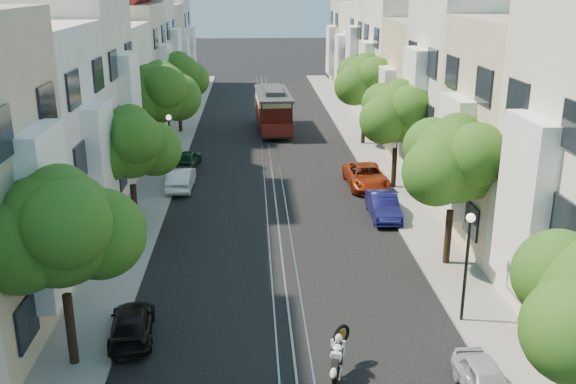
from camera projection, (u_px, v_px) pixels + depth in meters
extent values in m
plane|color=black|center=(270.00, 156.00, 46.04)|extent=(200.00, 200.00, 0.00)
cube|color=gray|center=(370.00, 154.00, 46.41)|extent=(2.50, 80.00, 0.12)
cube|color=gray|center=(169.00, 157.00, 45.63)|extent=(2.50, 80.00, 0.12)
cube|color=gray|center=(263.00, 156.00, 46.01)|extent=(0.06, 80.00, 0.02)
cube|color=gray|center=(270.00, 156.00, 46.04)|extent=(0.06, 80.00, 0.02)
cube|color=gray|center=(278.00, 156.00, 46.07)|extent=(0.06, 80.00, 0.02)
cube|color=tan|center=(270.00, 156.00, 46.04)|extent=(0.08, 80.00, 0.01)
cube|color=white|center=(526.00, 203.00, 22.28)|extent=(0.90, 3.04, 6.05)
cube|color=beige|center=(536.00, 138.00, 29.95)|extent=(7.00, 8.00, 10.00)
cube|color=white|center=(455.00, 155.00, 30.00)|extent=(0.90, 3.04, 5.50)
cube|color=silver|center=(480.00, 89.00, 37.22)|extent=(7.00, 8.00, 12.00)
cube|color=white|center=(414.00, 106.00, 37.32)|extent=(0.90, 3.04, 6.60)
cube|color=#C6B28C|center=(439.00, 92.00, 45.28)|extent=(7.00, 8.00, 9.00)
cube|color=white|center=(386.00, 103.00, 45.30)|extent=(0.90, 3.04, 4.95)
cube|color=white|center=(413.00, 67.00, 52.63)|extent=(7.00, 8.00, 10.50)
cube|color=white|center=(366.00, 77.00, 52.68)|extent=(0.90, 3.04, 5.78)
cube|color=beige|center=(392.00, 51.00, 60.05)|extent=(7.00, 8.00, 11.50)
cube|color=white|center=(352.00, 61.00, 60.14)|extent=(0.90, 3.04, 6.32)
cube|color=silver|center=(376.00, 52.00, 67.95)|extent=(7.00, 8.00, 9.50)
cube|color=white|center=(340.00, 60.00, 67.98)|extent=(0.90, 3.04, 5.23)
cube|color=beige|center=(363.00, 43.00, 75.46)|extent=(7.00, 8.00, 10.00)
cube|color=white|center=(331.00, 50.00, 75.50)|extent=(0.90, 3.04, 5.50)
cube|color=white|center=(46.00, 215.00, 21.43)|extent=(0.90, 3.04, 5.93)
cube|color=white|center=(13.00, 147.00, 28.69)|extent=(7.00, 8.00, 9.80)
cube|color=white|center=(100.00, 163.00, 29.14)|extent=(0.90, 3.04, 5.39)
cube|color=beige|center=(60.00, 95.00, 35.97)|extent=(7.00, 8.00, 11.76)
cube|color=white|center=(130.00, 111.00, 36.47)|extent=(0.90, 3.04, 6.47)
cube|color=silver|center=(95.00, 97.00, 44.01)|extent=(7.00, 8.00, 8.82)
cube|color=white|center=(152.00, 106.00, 44.44)|extent=(0.90, 3.04, 4.85)
cube|color=beige|center=(117.00, 70.00, 51.36)|extent=(7.00, 8.00, 10.29)
cube|color=white|center=(166.00, 80.00, 51.83)|extent=(0.90, 3.04, 5.66)
cube|color=silver|center=(134.00, 53.00, 58.80)|extent=(7.00, 8.00, 11.27)
cube|color=white|center=(176.00, 63.00, 59.28)|extent=(0.90, 3.04, 6.20)
cube|color=#C6B28C|center=(148.00, 55.00, 66.69)|extent=(7.00, 8.00, 9.31)
cube|color=white|center=(185.00, 62.00, 67.13)|extent=(0.90, 3.04, 5.12)
cube|color=white|center=(158.00, 45.00, 74.19)|extent=(7.00, 8.00, 9.80)
cube|color=white|center=(191.00, 52.00, 74.65)|extent=(0.90, 3.04, 5.39)
sphere|color=#1E4B12|center=(576.00, 331.00, 15.02)|extent=(2.64, 2.64, 2.64)
cylinder|color=black|center=(448.00, 237.00, 27.99)|extent=(0.30, 0.30, 2.45)
sphere|color=#1E4B12|center=(454.00, 160.00, 26.91)|extent=(3.64, 3.64, 3.64)
sphere|color=#1E4B12|center=(475.00, 166.00, 27.57)|extent=(2.91, 2.91, 2.91)
sphere|color=#1E4B12|center=(436.00, 172.00, 26.29)|extent=(2.84, 2.84, 2.84)
sphere|color=#1E4B12|center=(458.00, 139.00, 26.73)|extent=(2.18, 2.18, 2.18)
cylinder|color=black|center=(394.00, 168.00, 38.43)|extent=(0.30, 0.30, 2.38)
sphere|color=#1E4B12|center=(397.00, 112.00, 37.38)|extent=(3.54, 3.54, 3.54)
sphere|color=#1E4B12|center=(413.00, 117.00, 38.04)|extent=(2.83, 2.83, 2.83)
sphere|color=#1E4B12|center=(383.00, 120.00, 36.76)|extent=(2.76, 2.76, 2.76)
sphere|color=#1E4B12|center=(399.00, 97.00, 37.20)|extent=(2.12, 2.12, 2.12)
cylinder|color=black|center=(363.00, 127.00, 48.84)|extent=(0.30, 0.30, 2.52)
sphere|color=#1E4B12|center=(365.00, 80.00, 47.72)|extent=(3.74, 3.74, 3.74)
sphere|color=#1E4B12|center=(378.00, 84.00, 48.38)|extent=(3.00, 3.00, 3.00)
sphere|color=#1E4B12|center=(354.00, 86.00, 47.10)|extent=(2.92, 2.92, 2.92)
sphere|color=#1E4B12|center=(367.00, 68.00, 47.54)|extent=(2.25, 2.25, 2.25)
cylinder|color=black|center=(71.00, 329.00, 20.58)|extent=(0.30, 0.30, 2.45)
sphere|color=#1E4B12|center=(59.00, 228.00, 19.50)|extent=(3.64, 3.64, 3.64)
sphere|color=#1E4B12|center=(100.00, 234.00, 20.15)|extent=(2.91, 2.91, 2.91)
sphere|color=#1E4B12|center=(20.00, 247.00, 18.87)|extent=(2.84, 2.84, 2.84)
sphere|color=#1E4B12|center=(60.00, 199.00, 19.31)|extent=(2.18, 2.18, 2.18)
cylinder|color=black|center=(135.00, 207.00, 31.99)|extent=(0.30, 0.30, 2.27)
sphere|color=#1E4B12|center=(130.00, 144.00, 30.98)|extent=(3.38, 3.38, 3.38)
sphere|color=#1E4B12|center=(155.00, 149.00, 31.64)|extent=(2.70, 2.70, 2.70)
sphere|color=#1E4B12|center=(107.00, 154.00, 30.36)|extent=(2.64, 2.64, 2.64)
sphere|color=#1E4B12|center=(131.00, 125.00, 30.79)|extent=(2.03, 2.03, 2.03)
cylinder|color=black|center=(163.00, 148.00, 42.36)|extent=(0.30, 0.30, 2.62)
sphere|color=#1E4B12|center=(159.00, 92.00, 41.20)|extent=(3.90, 3.90, 3.90)
sphere|color=#1E4B12|center=(178.00, 97.00, 41.85)|extent=(3.12, 3.12, 3.12)
sphere|color=#1E4B12|center=(143.00, 99.00, 40.57)|extent=(3.04, 3.04, 3.04)
sphere|color=#1E4B12|center=(160.00, 78.00, 41.01)|extent=(2.34, 2.34, 2.34)
cylinder|color=black|center=(180.00, 117.00, 52.83)|extent=(0.30, 0.30, 2.38)
sphere|color=#1E4B12|center=(178.00, 76.00, 51.77)|extent=(3.54, 3.54, 3.54)
sphere|color=#1E4B12|center=(192.00, 80.00, 52.43)|extent=(2.83, 2.83, 2.83)
sphere|color=#1E4B12|center=(165.00, 81.00, 51.15)|extent=(2.76, 2.76, 2.76)
sphere|color=#1E4B12|center=(179.00, 64.00, 51.59)|extent=(2.12, 2.12, 2.12)
cylinder|color=black|center=(466.00, 270.00, 22.96)|extent=(0.12, 0.12, 4.00)
sphere|color=#FFF2CC|center=(471.00, 218.00, 22.34)|extent=(0.32, 0.32, 0.32)
cylinder|color=black|center=(171.00, 150.00, 39.35)|extent=(0.12, 0.12, 4.00)
sphere|color=#FFF2CC|center=(169.00, 117.00, 38.72)|extent=(0.32, 0.32, 0.32)
torus|color=black|center=(335.00, 374.00, 20.01)|extent=(0.35, 0.74, 0.73)
torus|color=black|center=(342.00, 335.00, 20.78)|extent=(0.63, 0.53, 0.71)
ellipsoid|color=silver|center=(338.00, 351.00, 20.29)|extent=(0.69, 1.07, 0.91)
ellipsoid|color=silver|center=(337.00, 351.00, 19.99)|extent=(0.50, 0.63, 0.51)
cube|color=black|center=(335.00, 364.00, 19.72)|extent=(0.34, 0.53, 0.39)
cube|color=silver|center=(337.00, 352.00, 19.98)|extent=(0.46, 0.59, 0.19)
sphere|color=black|center=(339.00, 345.00, 20.25)|extent=(0.26, 0.26, 0.26)
cube|color=black|center=(273.00, 125.00, 53.62)|extent=(2.82, 8.65, 0.32)
cube|color=#450F0B|center=(273.00, 110.00, 53.21)|extent=(2.79, 5.45, 2.57)
cube|color=beige|center=(273.00, 99.00, 52.91)|extent=(2.84, 5.50, 0.64)
cube|color=#2D2D30|center=(273.00, 93.00, 52.78)|extent=(3.03, 8.65, 0.19)
cube|color=#2D2D30|center=(273.00, 90.00, 52.70)|extent=(1.70, 4.87, 0.37)
imported|color=#B8BEC5|center=(486.00, 382.00, 19.21)|extent=(1.38, 3.23, 1.09)
imported|color=#0C0C3C|center=(383.00, 206.00, 33.90)|extent=(1.48, 4.05, 1.32)
imported|color=maroon|center=(366.00, 176.00, 38.92)|extent=(2.37, 4.93, 1.36)
imported|color=black|center=(132.00, 324.00, 22.46)|extent=(1.86, 3.78, 1.06)
imported|color=silver|center=(181.00, 179.00, 38.56)|extent=(1.47, 4.03, 1.32)
imported|color=#153421|center=(189.00, 158.00, 43.33)|extent=(1.74, 3.41, 1.11)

